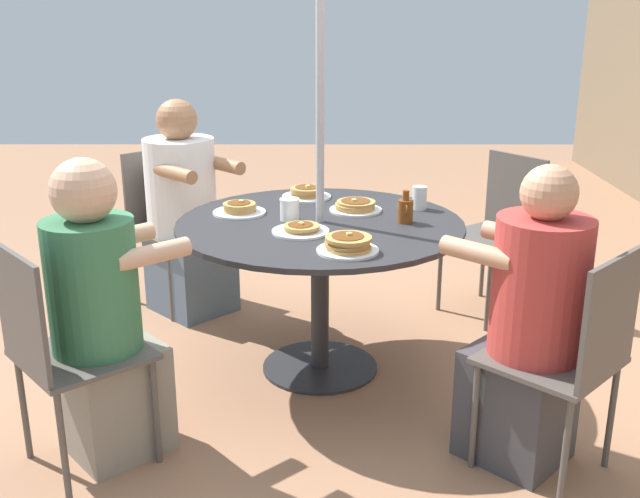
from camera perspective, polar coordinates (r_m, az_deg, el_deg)
ground_plane at (r=3.58m, az=0.00°, el=-9.04°), size 12.00×12.00×0.00m
patio_table at (r=3.35m, az=0.00°, el=0.27°), size 1.28×1.28×0.72m
umbrella_pole at (r=3.23m, az=0.00°, el=8.34°), size 0.04×0.04×2.17m
patio_chair_north at (r=4.19m, az=13.52°, el=1.86°), size 0.58×0.58×0.87m
patio_chair_east at (r=4.29m, az=-11.51°, el=2.39°), size 0.59×0.59×0.87m
diner_east at (r=4.15m, az=-10.23°, el=2.33°), size 0.60×0.60×1.17m
patio_chair_south at (r=2.79m, az=-19.26°, el=-6.95°), size 0.58×0.58×0.87m
diner_south at (r=2.83m, az=-16.23°, el=-5.46°), size 0.53×0.54×1.14m
patio_chair_west at (r=2.74m, az=18.70°, el=-7.40°), size 0.59×0.59×0.87m
diner_west at (r=2.80m, az=15.65°, el=-6.12°), size 0.54×0.55×1.13m
pancake_plate_a at (r=3.46m, az=-6.15°, el=3.05°), size 0.24×0.24×0.06m
pancake_plate_b at (r=2.90m, az=2.16°, el=0.34°), size 0.24×0.24×0.08m
pancake_plate_c at (r=3.73m, az=-1.03°, el=4.29°), size 0.24×0.24×0.07m
pancake_plate_d at (r=3.15m, az=-1.46°, el=1.51°), size 0.24×0.24×0.05m
pancake_plate_e at (r=3.48m, az=2.72°, el=3.26°), size 0.24×0.24×0.06m
syrup_bottle at (r=3.31m, az=6.53°, el=2.96°), size 0.09×0.07×0.15m
coffee_cup at (r=3.32m, az=-2.33°, el=3.03°), size 0.09×0.09×0.10m
drinking_glass_a at (r=3.54m, az=7.59°, el=3.89°), size 0.07×0.07×0.11m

